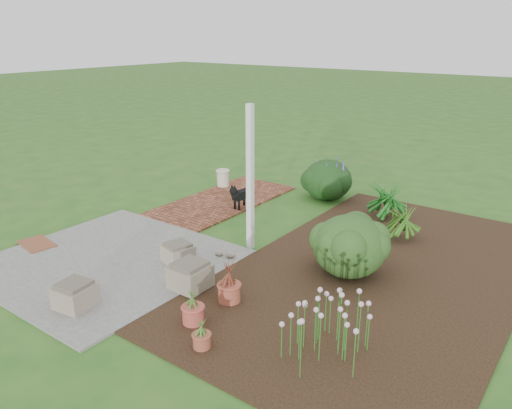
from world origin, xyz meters
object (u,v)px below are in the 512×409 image
Objects in this scene: stone_trough_near at (75,296)px; black_dog at (240,194)px; cream_ceramic_urn at (223,178)px; evergreen_shrub at (350,245)px.

stone_trough_near is 4.50m from black_dog.
stone_trough_near is 0.78× the size of black_dog.
stone_trough_near is at bearing -70.19° from cream_ceramic_urn.
black_dog is (-0.65, 4.45, 0.15)m from stone_trough_near.
black_dog reaches higher than stone_trough_near.
cream_ceramic_urn is (-1.33, 1.03, -0.11)m from black_dog.
stone_trough_near is 4.02m from evergreen_shrub.
cream_ceramic_urn is (-1.97, 5.48, 0.04)m from stone_trough_near.
stone_trough_near is at bearing -76.64° from black_dog.
evergreen_shrub is (4.50, -2.37, 0.28)m from cream_ceramic_urn.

